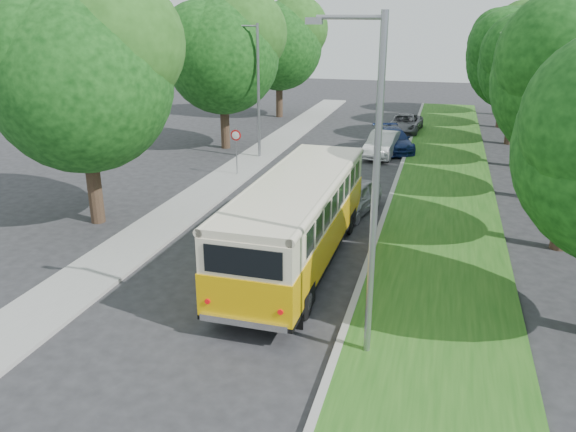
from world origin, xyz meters
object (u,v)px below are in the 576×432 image
(lamppost_far, at_px, (257,87))
(vintage_bus, at_px, (298,222))
(car_grey, at_px, (405,124))
(car_silver, at_px, (352,198))
(car_blue, at_px, (393,140))
(lamppost_near, at_px, (371,184))
(car_white, at_px, (383,144))

(lamppost_far, distance_m, vintage_bus, 15.30)
(vintage_bus, height_order, car_grey, vintage_bus)
(car_silver, xyz_separation_m, car_blue, (0.49, 12.26, 0.00))
(lamppost_near, distance_m, car_white, 21.35)
(vintage_bus, xyz_separation_m, car_blue, (1.38, 17.92, -0.84))
(lamppost_far, relative_size, vintage_bus, 0.73)
(lamppost_far, xyz_separation_m, car_blue, (7.39, 4.09, -3.44))
(lamppost_far, bearing_deg, lamppost_near, -64.29)
(lamppost_near, xyz_separation_m, car_grey, (-1.24, 28.51, -3.73))
(car_blue, bearing_deg, car_white, -124.10)
(lamppost_far, relative_size, car_blue, 1.61)
(car_silver, bearing_deg, car_grey, 99.75)
(lamppost_far, bearing_deg, car_silver, -49.81)
(car_white, distance_m, car_blue, 1.70)
(lamppost_near, distance_m, vintage_bus, 6.19)
(vintage_bus, xyz_separation_m, car_silver, (0.89, 5.66, -0.85))
(lamppost_far, distance_m, car_silver, 11.24)
(car_white, relative_size, car_grey, 0.94)
(vintage_bus, relative_size, car_blue, 2.20)
(car_grey, bearing_deg, car_white, -90.66)
(lamppost_far, bearing_deg, vintage_bus, -66.49)
(lamppost_far, bearing_deg, car_grey, 52.57)
(vintage_bus, distance_m, car_blue, 17.99)
(lamppost_near, distance_m, car_grey, 28.78)
(car_silver, bearing_deg, lamppost_near, -66.91)
(car_blue, relative_size, car_grey, 1.01)
(car_white, distance_m, car_grey, 7.60)
(car_silver, height_order, car_blue, car_blue)
(car_white, height_order, car_grey, car_white)
(car_silver, bearing_deg, lamppost_far, 142.32)
(car_white, height_order, car_blue, car_white)
(lamppost_near, bearing_deg, car_white, 95.29)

